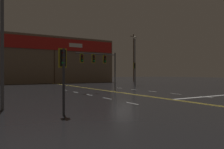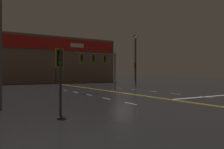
{
  "view_description": "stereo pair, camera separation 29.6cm",
  "coord_description": "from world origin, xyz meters",
  "px_view_note": "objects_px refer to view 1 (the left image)",
  "views": [
    {
      "loc": [
        -13.18,
        -19.64,
        2.09
      ],
      "look_at": [
        0.0,
        2.46,
        2.0
      ],
      "focal_mm": 35.0,
      "sensor_mm": 36.0,
      "label": 1
    },
    {
      "loc": [
        -12.92,
        -19.79,
        2.09
      ],
      "look_at": [
        0.0,
        2.46,
        2.0
      ],
      "focal_mm": 35.0,
      "sensor_mm": 36.0,
      "label": 2
    }
  ],
  "objects_px": {
    "traffic_signal_corner_southwest": "(63,66)",
    "traffic_signal_corner_northeast": "(135,69)",
    "streetlight_far_left": "(135,54)",
    "traffic_signal_median": "(98,61)"
  },
  "relations": [
    {
      "from": "traffic_signal_corner_northeast",
      "to": "streetlight_far_left",
      "type": "relative_size",
      "value": 0.43
    },
    {
      "from": "traffic_signal_corner_southwest",
      "to": "traffic_signal_corner_northeast",
      "type": "height_order",
      "value": "traffic_signal_corner_northeast"
    },
    {
      "from": "traffic_signal_corner_northeast",
      "to": "traffic_signal_median",
      "type": "bearing_deg",
      "value": -145.31
    },
    {
      "from": "traffic_signal_corner_southwest",
      "to": "streetlight_far_left",
      "type": "xyz_separation_m",
      "value": [
        21.0,
        21.98,
        3.36
      ]
    },
    {
      "from": "traffic_signal_median",
      "to": "streetlight_far_left",
      "type": "xyz_separation_m",
      "value": [
        13.28,
        10.88,
        2.31
      ]
    },
    {
      "from": "traffic_signal_median",
      "to": "streetlight_far_left",
      "type": "relative_size",
      "value": 0.55
    },
    {
      "from": "traffic_signal_median",
      "to": "traffic_signal_corner_southwest",
      "type": "xyz_separation_m",
      "value": [
        -7.72,
        -11.11,
        -1.05
      ]
    },
    {
      "from": "traffic_signal_corner_southwest",
      "to": "traffic_signal_corner_northeast",
      "type": "xyz_separation_m",
      "value": [
        18.34,
        18.46,
        0.41
      ]
    },
    {
      "from": "streetlight_far_left",
      "to": "traffic_signal_median",
      "type": "bearing_deg",
      "value": -140.67
    },
    {
      "from": "traffic_signal_corner_northeast",
      "to": "streetlight_far_left",
      "type": "bearing_deg",
      "value": 52.98
    }
  ]
}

